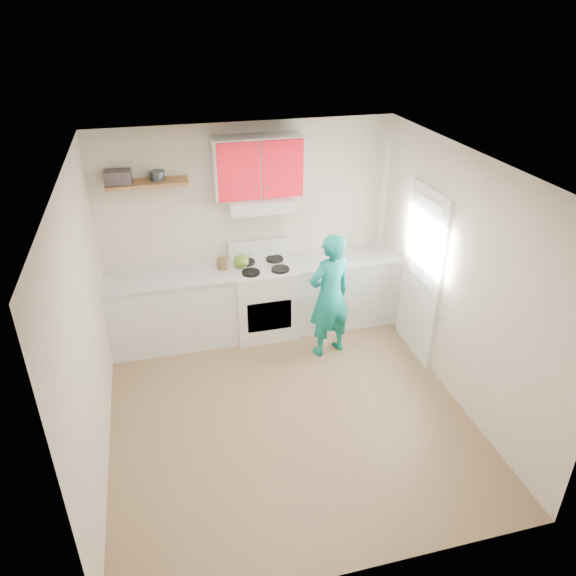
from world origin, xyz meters
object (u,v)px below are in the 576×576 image
object	(u,v)px
person	(330,296)
crock	(222,264)
stove	(264,299)
tin	(157,176)
kettle	(241,261)

from	to	relation	value
person	crock	bearing A→B (deg)	-48.42
stove	tin	size ratio (longest dim) A/B	5.58
tin	person	distance (m)	2.37
stove	person	size ratio (longest dim) A/B	0.60
crock	person	world-z (taller)	person
crock	person	xyz separation A→B (m)	(1.14, -0.72, -0.21)
stove	crock	xyz separation A→B (m)	(-0.49, 0.07, 0.52)
stove	crock	size ratio (longest dim) A/B	5.91
stove	kettle	distance (m)	0.61
stove	kettle	xyz separation A→B (m)	(-0.26, 0.05, 0.54)
tin	person	bearing A→B (deg)	-25.56
tin	stove	bearing A→B (deg)	-9.95
kettle	crock	bearing A→B (deg)	-175.92
kettle	crock	xyz separation A→B (m)	(-0.23, 0.02, -0.03)
tin	crock	xyz separation A→B (m)	(0.64, -0.13, -1.11)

